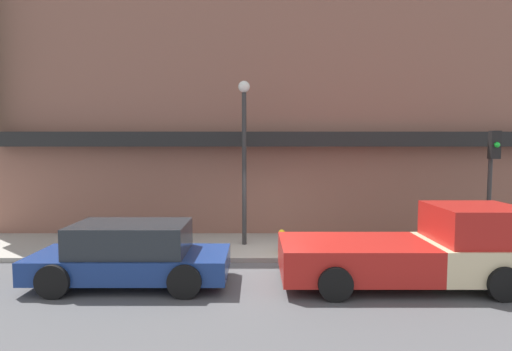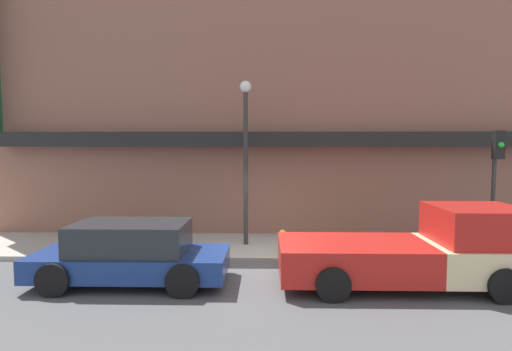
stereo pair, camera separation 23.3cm
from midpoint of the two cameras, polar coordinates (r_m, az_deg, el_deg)
ground_plane at (r=11.30m, az=1.91°, el=-12.38°), size 80.00×80.00×0.00m
sidewalk at (r=12.81m, az=1.83°, el=-10.07°), size 36.00×3.17×0.14m
building at (r=15.62m, az=1.72°, el=11.60°), size 19.80×3.80×10.51m
pickup_truck at (r=10.15m, az=23.01°, el=-9.89°), size 5.67×2.29×1.85m
parked_car at (r=9.95m, az=-16.74°, el=-10.62°), size 4.50×1.98×1.44m
fire_hydrant at (r=11.71m, az=4.41°, el=-9.38°), size 0.21×0.21×0.69m
street_lamp at (r=12.42m, az=-0.93°, el=4.81°), size 0.36×0.36×5.10m
traffic_light at (r=13.30m, az=31.51°, el=0.76°), size 0.28×0.42×3.53m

